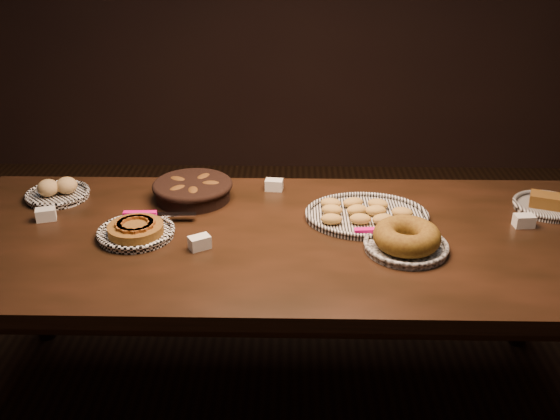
{
  "coord_description": "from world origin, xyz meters",
  "views": [
    {
      "loc": [
        0.05,
        -1.94,
        1.79
      ],
      "look_at": [
        0.0,
        0.05,
        0.82
      ],
      "focal_mm": 40.0,
      "sensor_mm": 36.0,
      "label": 1
    }
  ],
  "objects_px": {
    "madeleine_platter": "(366,214)",
    "buffet_table": "(279,252)",
    "bundt_cake_plate": "(406,240)",
    "apple_tart_plate": "(136,230)"
  },
  "relations": [
    {
      "from": "madeleine_platter",
      "to": "buffet_table",
      "type": "bearing_deg",
      "value": -170.71
    },
    {
      "from": "buffet_table",
      "to": "madeleine_platter",
      "type": "height_order",
      "value": "madeleine_platter"
    },
    {
      "from": "buffet_table",
      "to": "madeleine_platter",
      "type": "bearing_deg",
      "value": 21.73
    },
    {
      "from": "buffet_table",
      "to": "bundt_cake_plate",
      "type": "height_order",
      "value": "bundt_cake_plate"
    },
    {
      "from": "apple_tart_plate",
      "to": "bundt_cake_plate",
      "type": "xyz_separation_m",
      "value": [
        0.93,
        -0.08,
        0.02
      ]
    },
    {
      "from": "buffet_table",
      "to": "apple_tart_plate",
      "type": "distance_m",
      "value": 0.51
    },
    {
      "from": "buffet_table",
      "to": "apple_tart_plate",
      "type": "xyz_separation_m",
      "value": [
        -0.5,
        -0.02,
        0.09
      ]
    },
    {
      "from": "buffet_table",
      "to": "bundt_cake_plate",
      "type": "distance_m",
      "value": 0.46
    },
    {
      "from": "apple_tart_plate",
      "to": "madeleine_platter",
      "type": "height_order",
      "value": "apple_tart_plate"
    },
    {
      "from": "buffet_table",
      "to": "apple_tart_plate",
      "type": "height_order",
      "value": "apple_tart_plate"
    }
  ]
}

